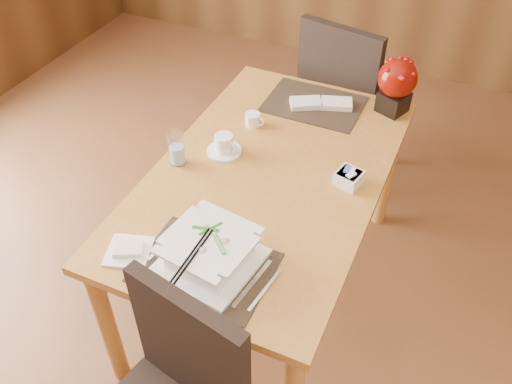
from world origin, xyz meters
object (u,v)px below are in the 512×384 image
at_px(soup_setting, 210,252).
at_px(sugar_caddy, 349,178).
at_px(dining_table, 268,190).
at_px(coffee_cup, 224,145).
at_px(bread_plate, 129,252).
at_px(berry_decor, 397,83).
at_px(creamer_jug, 253,119).
at_px(water_glass, 177,148).
at_px(far_chair, 345,95).

bearing_deg(soup_setting, sugar_caddy, 71.01).
bearing_deg(sugar_caddy, dining_table, -168.12).
bearing_deg(coffee_cup, bread_plate, -94.38).
bearing_deg(sugar_caddy, berry_decor, 86.62).
height_order(creamer_jug, berry_decor, berry_decor).
height_order(creamer_jug, bread_plate, creamer_jug).
distance_m(water_glass, berry_decor, 1.04).
height_order(water_glass, creamer_jug, water_glass).
distance_m(water_glass, far_chair, 1.17).
distance_m(creamer_jug, far_chair, 0.77).
relative_size(coffee_cup, water_glass, 0.97).
distance_m(soup_setting, coffee_cup, 0.62).
relative_size(creamer_jug, far_chair, 0.08).
bearing_deg(coffee_cup, sugar_caddy, 2.03).
bearing_deg(soup_setting, bread_plate, -157.20).
relative_size(soup_setting, creamer_jug, 4.05).
bearing_deg(water_glass, berry_decor, 45.92).
bearing_deg(creamer_jug, far_chair, 78.61).
distance_m(dining_table, bread_plate, 0.67).
bearing_deg(water_glass, bread_plate, -79.45).
height_order(soup_setting, bread_plate, soup_setting).
bearing_deg(coffee_cup, soup_setting, -67.74).
relative_size(dining_table, coffee_cup, 9.98).
xyz_separation_m(soup_setting, creamer_jug, (-0.20, 0.80, -0.03)).
xyz_separation_m(dining_table, coffee_cup, (-0.23, 0.05, 0.13)).
bearing_deg(sugar_caddy, far_chair, 106.63).
bearing_deg(coffee_cup, far_chair, 73.53).
distance_m(water_glass, sugar_caddy, 0.71).
relative_size(soup_setting, water_glass, 2.25).
bearing_deg(water_glass, creamer_jug, 65.02).
relative_size(dining_table, berry_decor, 5.72).
xyz_separation_m(dining_table, berry_decor, (0.35, 0.65, 0.25)).
relative_size(dining_table, water_glass, 9.65).
xyz_separation_m(dining_table, water_glass, (-0.37, -0.10, 0.17)).
bearing_deg(far_chair, coffee_cup, 84.96).
height_order(coffee_cup, berry_decor, berry_decor).
distance_m(sugar_caddy, bread_plate, 0.89).
relative_size(dining_table, far_chair, 1.48).
bearing_deg(berry_decor, water_glass, -134.08).
bearing_deg(berry_decor, soup_setting, -106.27).
bearing_deg(sugar_caddy, soup_setting, -117.50).
bearing_deg(bread_plate, dining_table, 65.23).
distance_m(dining_table, water_glass, 0.42).
distance_m(berry_decor, bread_plate, 1.40).
bearing_deg(soup_setting, berry_decor, 82.24).
bearing_deg(far_chair, dining_table, 98.70).
xyz_separation_m(bread_plate, far_chair, (0.32, 1.57, -0.18)).
bearing_deg(soup_setting, far_chair, 97.04).
bearing_deg(bread_plate, sugar_caddy, 48.29).
xyz_separation_m(coffee_cup, bread_plate, (-0.05, -0.65, -0.03)).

